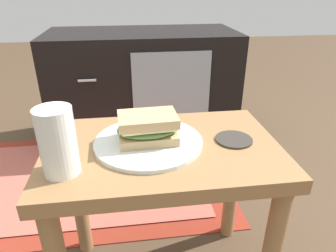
{
  "coord_description": "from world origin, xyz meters",
  "views": [
    {
      "loc": [
        -0.07,
        -0.63,
        0.82
      ],
      "look_at": [
        0.01,
        0.0,
        0.51
      ],
      "focal_mm": 32.35,
      "sensor_mm": 36.0,
      "label": 1
    }
  ],
  "objects_px": {
    "tv_cabinet": "(144,86)",
    "sandwich_front": "(148,128)",
    "plate": "(148,142)",
    "beer_glass": "(58,143)",
    "coaster": "(234,139)"
  },
  "relations": [
    {
      "from": "tv_cabinet",
      "to": "sandwich_front",
      "type": "xyz_separation_m",
      "value": [
        -0.04,
        -0.94,
        0.21
      ]
    },
    {
      "from": "plate",
      "to": "sandwich_front",
      "type": "height_order",
      "value": "sandwich_front"
    },
    {
      "from": "plate",
      "to": "beer_glass",
      "type": "height_order",
      "value": "beer_glass"
    },
    {
      "from": "plate",
      "to": "beer_glass",
      "type": "bearing_deg",
      "value": -152.77
    },
    {
      "from": "sandwich_front",
      "to": "coaster",
      "type": "height_order",
      "value": "sandwich_front"
    },
    {
      "from": "tv_cabinet",
      "to": "plate",
      "type": "distance_m",
      "value": 0.95
    },
    {
      "from": "tv_cabinet",
      "to": "coaster",
      "type": "relative_size",
      "value": 10.57
    },
    {
      "from": "plate",
      "to": "beer_glass",
      "type": "distance_m",
      "value": 0.22
    },
    {
      "from": "tv_cabinet",
      "to": "coaster",
      "type": "distance_m",
      "value": 0.98
    },
    {
      "from": "tv_cabinet",
      "to": "beer_glass",
      "type": "bearing_deg",
      "value": -102.3
    },
    {
      "from": "sandwich_front",
      "to": "tv_cabinet",
      "type": "bearing_deg",
      "value": 87.49
    },
    {
      "from": "beer_glass",
      "to": "coaster",
      "type": "xyz_separation_m",
      "value": [
        0.39,
        0.08,
        -0.06
      ]
    },
    {
      "from": "sandwich_front",
      "to": "plate",
      "type": "bearing_deg",
      "value": 36.87
    },
    {
      "from": "coaster",
      "to": "beer_glass",
      "type": "bearing_deg",
      "value": -167.93
    },
    {
      "from": "plate",
      "to": "sandwich_front",
      "type": "bearing_deg",
      "value": -143.13
    }
  ]
}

